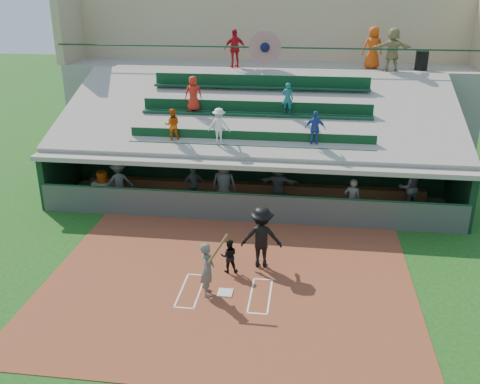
# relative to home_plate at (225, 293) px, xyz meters

# --- Properties ---
(ground) EXTENTS (100.00, 100.00, 0.00)m
(ground) POSITION_rel_home_plate_xyz_m (0.00, 0.00, -0.04)
(ground) COLOR #184A14
(ground) RESTS_ON ground
(dirt_slab) EXTENTS (11.00, 9.00, 0.02)m
(dirt_slab) POSITION_rel_home_plate_xyz_m (0.00, 0.50, -0.03)
(dirt_slab) COLOR brown
(dirt_slab) RESTS_ON ground
(home_plate) EXTENTS (0.43, 0.43, 0.03)m
(home_plate) POSITION_rel_home_plate_xyz_m (0.00, 0.00, 0.00)
(home_plate) COLOR silver
(home_plate) RESTS_ON dirt_slab
(batters_box_chalk) EXTENTS (2.65, 1.85, 0.01)m
(batters_box_chalk) POSITION_rel_home_plate_xyz_m (0.00, 0.00, -0.01)
(batters_box_chalk) COLOR white
(batters_box_chalk) RESTS_ON dirt_slab
(dugout_floor) EXTENTS (16.00, 3.50, 0.04)m
(dugout_floor) POSITION_rel_home_plate_xyz_m (0.00, 6.75, -0.02)
(dugout_floor) COLOR gray
(dugout_floor) RESTS_ON ground
(concourse_slab) EXTENTS (20.00, 3.00, 4.60)m
(concourse_slab) POSITION_rel_home_plate_xyz_m (0.00, 13.50, 2.26)
(concourse_slab) COLOR gray
(concourse_slab) RESTS_ON ground
(grandstand) EXTENTS (20.40, 10.40, 7.80)m
(grandstand) POSITION_rel_home_plate_xyz_m (-0.01, 10.51, 2.23)
(grandstand) COLOR #4D524D
(grandstand) RESTS_ON ground
(batter_at_plate) EXTENTS (0.86, 0.74, 1.95)m
(batter_at_plate) POSITION_rel_home_plate_xyz_m (-0.49, -0.12, 0.81)
(batter_at_plate) COLOR #50524E
(batter_at_plate) RESTS_ON dirt_slab
(catcher) EXTENTS (0.60, 0.51, 1.09)m
(catcher) POSITION_rel_home_plate_xyz_m (-0.07, 1.24, 0.53)
(catcher) COLOR black
(catcher) RESTS_ON dirt_slab
(home_umpire) EXTENTS (1.33, 0.82, 1.99)m
(home_umpire) POSITION_rel_home_plate_xyz_m (0.87, 1.77, 0.98)
(home_umpire) COLOR black
(home_umpire) RESTS_ON dirt_slab
(dugout_bench) EXTENTS (14.22, 0.59, 0.43)m
(dugout_bench) POSITION_rel_home_plate_xyz_m (-0.05, 7.89, 0.22)
(dugout_bench) COLOR brown
(dugout_bench) RESTS_ON dugout_floor
(white_table) EXTENTS (0.99, 0.83, 0.76)m
(white_table) POSITION_rel_home_plate_xyz_m (-6.03, 6.41, 0.38)
(white_table) COLOR silver
(white_table) RESTS_ON dugout_floor
(water_cooler) EXTENTS (0.44, 0.44, 0.44)m
(water_cooler) POSITION_rel_home_plate_xyz_m (-6.09, 6.35, 0.98)
(water_cooler) COLOR #C4490B
(water_cooler) RESTS_ON white_table
(dugout_player_a) EXTENTS (1.29, 1.02, 1.75)m
(dugout_player_a) POSITION_rel_home_plate_xyz_m (-5.31, 6.18, 0.88)
(dugout_player_a) COLOR #5B5D58
(dugout_player_a) RESTS_ON dugout_floor
(dugout_player_b) EXTENTS (1.00, 0.75, 1.57)m
(dugout_player_b) POSITION_rel_home_plate_xyz_m (-2.31, 6.46, 0.79)
(dugout_player_b) COLOR #52544F
(dugout_player_b) RESTS_ON dugout_floor
(dugout_player_c) EXTENTS (1.02, 0.72, 1.98)m
(dugout_player_c) POSITION_rel_home_plate_xyz_m (-1.02, 6.19, 1.00)
(dugout_player_c) COLOR #525550
(dugout_player_c) RESTS_ON dugout_floor
(dugout_player_d) EXTENTS (1.65, 0.68, 1.73)m
(dugout_player_d) POSITION_rel_home_plate_xyz_m (1.07, 6.83, 0.87)
(dugout_player_d) COLOR #5E615B
(dugout_player_d) RESTS_ON dugout_floor
(dugout_player_e) EXTENTS (0.63, 0.44, 1.65)m
(dugout_player_e) POSITION_rel_home_plate_xyz_m (3.90, 5.61, 0.83)
(dugout_player_e) COLOR #595B56
(dugout_player_e) RESTS_ON dugout_floor
(dugout_player_f) EXTENTS (1.10, 0.98, 1.88)m
(dugout_player_f) POSITION_rel_home_plate_xyz_m (6.16, 6.93, 0.95)
(dugout_player_f) COLOR #5C5F59
(dugout_player_f) RESTS_ON dugout_floor
(trash_bin) EXTENTS (0.58, 0.58, 0.86)m
(trash_bin) POSITION_rel_home_plate_xyz_m (7.17, 12.75, 5.00)
(trash_bin) COLOR black
(trash_bin) RESTS_ON concourse_slab
(concourse_staff_a) EXTENTS (1.12, 0.82, 1.76)m
(concourse_staff_a) POSITION_rel_home_plate_xyz_m (-1.45, 12.41, 5.45)
(concourse_staff_a) COLOR red
(concourse_staff_a) RESTS_ON concourse_slab
(concourse_staff_b) EXTENTS (1.01, 0.74, 1.91)m
(concourse_staff_b) POSITION_rel_home_plate_xyz_m (4.95, 12.95, 5.52)
(concourse_staff_b) COLOR #D5450C
(concourse_staff_b) RESTS_ON concourse_slab
(concourse_staff_c) EXTENTS (1.85, 0.85, 1.92)m
(concourse_staff_c) POSITION_rel_home_plate_xyz_m (5.76, 12.38, 5.53)
(concourse_staff_c) COLOR tan
(concourse_staff_c) RESTS_ON concourse_slab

